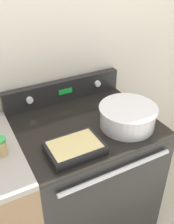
% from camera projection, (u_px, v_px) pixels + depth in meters
% --- Properties ---
extents(kitchen_wall, '(8.00, 0.05, 2.50)m').
position_uv_depth(kitchen_wall, '(58.00, 53.00, 1.61)').
color(kitchen_wall, beige).
rests_on(kitchen_wall, ground_plane).
extents(stove_range, '(0.78, 0.68, 0.95)m').
position_uv_depth(stove_range, '(86.00, 181.00, 1.76)').
color(stove_range, black).
rests_on(stove_range, ground_plane).
extents(control_panel, '(0.78, 0.07, 0.14)m').
position_uv_depth(control_panel, '(64.00, 90.00, 1.69)').
color(control_panel, black).
rests_on(control_panel, stove_range).
extents(mixing_bowl, '(0.32, 0.32, 0.12)m').
position_uv_depth(mixing_bowl, '(128.00, 115.00, 1.44)').
color(mixing_bowl, silver).
rests_on(mixing_bowl, stove_range).
extents(casserole_dish, '(0.27, 0.19, 0.05)m').
position_uv_depth(casserole_dish, '(75.00, 148.00, 1.28)').
color(casserole_dish, black).
rests_on(casserole_dish, stove_range).
extents(ladle, '(0.07, 0.26, 0.07)m').
position_uv_depth(ladle, '(146.00, 108.00, 1.58)').
color(ladle, '#7AB2C6').
rests_on(ladle, stove_range).
extents(spice_jar_green_cap, '(0.07, 0.07, 0.09)m').
position_uv_depth(spice_jar_green_cap, '(0.00, 146.00, 1.24)').
color(spice_jar_green_cap, tan).
rests_on(spice_jar_green_cap, side_counter).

